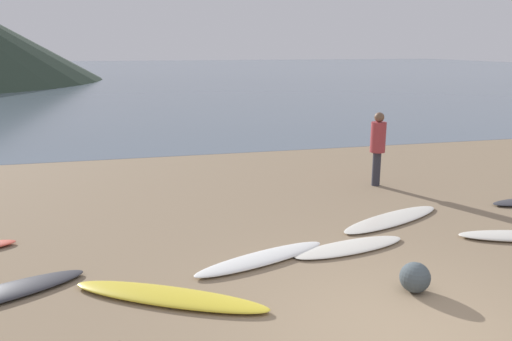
% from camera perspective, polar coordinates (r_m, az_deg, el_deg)
% --- Properties ---
extents(ground_plane, '(120.00, 120.00, 0.20)m').
position_cam_1_polar(ground_plane, '(15.20, -2.80, 1.31)').
color(ground_plane, '#8C7559').
rests_on(ground_plane, ground).
extents(ocean_water, '(140.00, 100.00, 0.01)m').
position_cam_1_polar(ocean_water, '(65.00, -11.77, 10.74)').
color(ocean_water, slate).
rests_on(ocean_water, ground).
extents(surfboard_2, '(2.60, 1.78, 0.10)m').
position_cam_1_polar(surfboard_2, '(6.84, -9.72, -13.73)').
color(surfboard_2, yellow).
rests_on(surfboard_2, ground).
extents(surfboard_3, '(2.33, 1.23, 0.09)m').
position_cam_1_polar(surfboard_3, '(7.84, 0.65, -9.81)').
color(surfboard_3, white).
rests_on(surfboard_3, ground).
extents(surfboard_4, '(2.09, 0.92, 0.07)m').
position_cam_1_polar(surfboard_4, '(8.42, 10.46, -8.44)').
color(surfboard_4, silver).
rests_on(surfboard_4, ground).
extents(surfboard_5, '(2.54, 1.51, 0.07)m').
position_cam_1_polar(surfboard_5, '(9.89, 14.98, -5.28)').
color(surfboard_5, silver).
rests_on(surfboard_5, ground).
extents(person_0, '(0.35, 0.35, 1.72)m').
position_cam_1_polar(person_0, '(12.04, 13.49, 3.03)').
color(person_0, '#2D2D38').
rests_on(person_0, ground).
extents(beach_rock_near, '(0.41, 0.41, 0.41)m').
position_cam_1_polar(beach_rock_near, '(7.20, 17.38, -11.35)').
color(beach_rock_near, '#424C51').
rests_on(beach_rock_near, ground).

